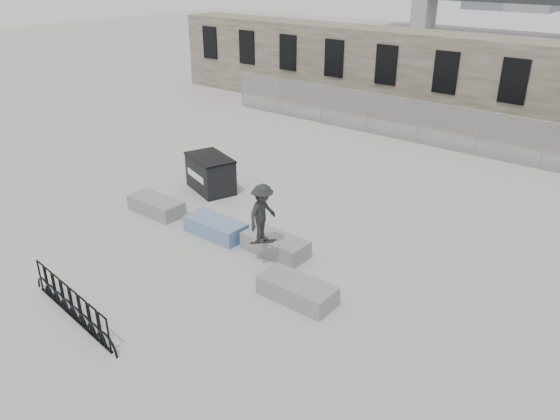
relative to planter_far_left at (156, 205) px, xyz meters
The scene contains 10 objects.
ground 3.43m from the planter_far_left, ahead, with size 120.00×120.00×0.00m, color #A7A7A3.
stone_wall 16.83m from the planter_far_left, 78.20° to the left, with size 36.00×2.58×4.50m.
chainlink_fence 13.10m from the planter_far_left, 74.84° to the left, with size 22.06×0.06×2.02m.
planter_far_left is the anchor object (origin of this frame).
planter_center_left 2.74m from the planter_far_left, ahead, with size 2.00×0.90×0.52m.
planter_center_right 4.92m from the planter_far_left, ahead, with size 2.00×0.90×0.52m.
planter_offset 6.95m from the planter_far_left, ahead, with size 2.00×0.90×0.52m.
dumpster 2.62m from the planter_far_left, 89.96° to the left, with size 2.28×1.80×1.31m.
bike_rack 6.07m from the planter_far_left, 58.37° to the right, with size 4.02×0.48×0.90m.
skateboarder 5.28m from the planter_far_left, ahead, with size 0.79×1.15×1.85m.
Camera 1 is at (10.41, -10.59, 7.92)m, focal length 35.00 mm.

